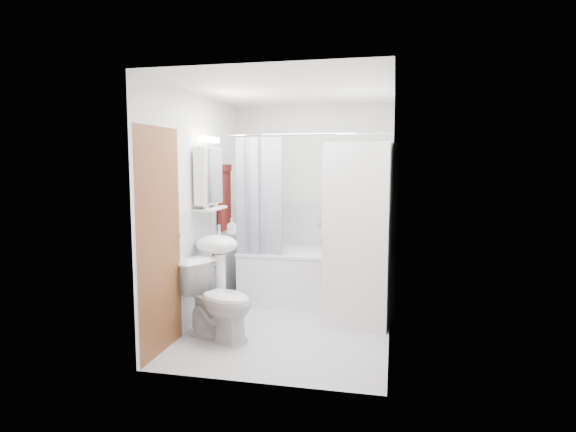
% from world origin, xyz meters
% --- Properties ---
extents(floor, '(2.60, 2.60, 0.00)m').
position_xyz_m(floor, '(0.00, 0.00, 0.00)').
color(floor, '#BABABF').
rests_on(floor, ground).
extents(room_walls, '(2.60, 2.60, 2.60)m').
position_xyz_m(room_walls, '(0.00, 0.00, 1.49)').
color(room_walls, silver).
rests_on(room_walls, ground).
extents(wainscot, '(1.98, 2.58, 2.58)m').
position_xyz_m(wainscot, '(0.00, 0.29, 0.60)').
color(wainscot, silver).
rests_on(wainscot, ground).
extents(door, '(0.05, 2.00, 2.00)m').
position_xyz_m(door, '(-0.95, -0.55, 1.00)').
color(door, brown).
rests_on(door, ground).
extents(bathtub, '(1.66, 0.79, 0.63)m').
position_xyz_m(bathtub, '(0.06, 0.92, 0.35)').
color(bathtub, white).
rests_on(bathtub, ground).
extents(tub_spout, '(0.04, 0.12, 0.04)m').
position_xyz_m(tub_spout, '(0.26, 1.25, 0.95)').
color(tub_spout, silver).
rests_on(tub_spout, room_walls).
extents(curtain_rod, '(1.84, 0.02, 0.02)m').
position_xyz_m(curtain_rod, '(0.06, 0.59, 2.00)').
color(curtain_rod, silver).
rests_on(curtain_rod, room_walls).
extents(shower_curtain, '(0.55, 0.02, 1.45)m').
position_xyz_m(shower_curtain, '(-0.49, 0.59, 1.25)').
color(shower_curtain, '#121B41').
rests_on(shower_curtain, curtain_rod).
extents(sink, '(0.44, 0.37, 1.04)m').
position_xyz_m(sink, '(-0.75, -0.08, 0.70)').
color(sink, white).
rests_on(sink, ground).
extents(medicine_cabinet, '(0.13, 0.50, 0.71)m').
position_xyz_m(medicine_cabinet, '(-0.90, 0.10, 1.57)').
color(medicine_cabinet, white).
rests_on(medicine_cabinet, room_walls).
extents(shelf, '(0.18, 0.54, 0.02)m').
position_xyz_m(shelf, '(-0.89, 0.10, 1.20)').
color(shelf, silver).
rests_on(shelf, room_walls).
extents(shower_caddy, '(0.22, 0.06, 0.02)m').
position_xyz_m(shower_caddy, '(0.31, 1.24, 1.15)').
color(shower_caddy, silver).
rests_on(shower_caddy, room_walls).
extents(towel, '(0.07, 0.33, 0.79)m').
position_xyz_m(towel, '(-0.94, 0.67, 1.29)').
color(towel, '#53190F').
rests_on(towel, room_walls).
extents(washer_dryer, '(0.75, 0.74, 1.89)m').
position_xyz_m(washer_dryer, '(0.68, 0.36, 0.95)').
color(washer_dryer, white).
rests_on(washer_dryer, ground).
extents(toilet, '(0.86, 0.68, 0.74)m').
position_xyz_m(toilet, '(-0.61, -0.46, 0.37)').
color(toilet, white).
rests_on(toilet, ground).
extents(soap_pump, '(0.08, 0.17, 0.08)m').
position_xyz_m(soap_pump, '(-0.71, 0.25, 0.95)').
color(soap_pump, gray).
rests_on(soap_pump, sink).
extents(shelf_bottle, '(0.07, 0.18, 0.07)m').
position_xyz_m(shelf_bottle, '(-0.89, -0.05, 1.25)').
color(shelf_bottle, gray).
rests_on(shelf_bottle, shelf).
extents(shelf_cup, '(0.10, 0.09, 0.10)m').
position_xyz_m(shelf_cup, '(-0.89, 0.22, 1.26)').
color(shelf_cup, gray).
rests_on(shelf_cup, shelf).
extents(shampoo_a, '(0.13, 0.17, 0.13)m').
position_xyz_m(shampoo_a, '(0.35, 1.24, 1.23)').
color(shampoo_a, gray).
rests_on(shampoo_a, shower_caddy).
extents(shampoo_b, '(0.08, 0.21, 0.08)m').
position_xyz_m(shampoo_b, '(0.47, 1.24, 1.20)').
color(shampoo_b, '#255297').
rests_on(shampoo_b, shower_caddy).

